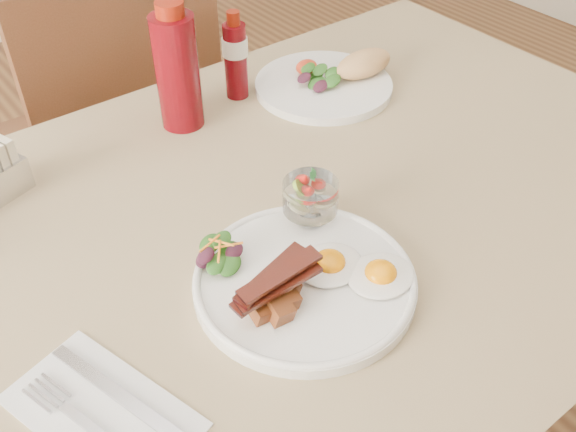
# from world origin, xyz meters

# --- Properties ---
(table) EXTENTS (1.33, 0.88, 0.75)m
(table) POSITION_xyz_m (0.00, 0.00, 0.66)
(table) COLOR brown
(table) RESTS_ON ground
(chair_far) EXTENTS (0.42, 0.42, 0.93)m
(chair_far) POSITION_xyz_m (0.00, 0.66, 0.52)
(chair_far) COLOR brown
(chair_far) RESTS_ON ground
(main_plate) EXTENTS (0.28, 0.28, 0.02)m
(main_plate) POSITION_xyz_m (-0.10, -0.13, 0.76)
(main_plate) COLOR white
(main_plate) RESTS_ON table
(fried_eggs) EXTENTS (0.15, 0.15, 0.02)m
(fried_eggs) POSITION_xyz_m (-0.04, -0.16, 0.77)
(fried_eggs) COLOR white
(fried_eggs) RESTS_ON main_plate
(bacon_potato_pile) EXTENTS (0.12, 0.07, 0.05)m
(bacon_potato_pile) POSITION_xyz_m (-0.15, -0.15, 0.79)
(bacon_potato_pile) COLOR brown
(bacon_potato_pile) RESTS_ON main_plate
(side_salad) EXTENTS (0.07, 0.07, 0.04)m
(side_salad) POSITION_xyz_m (-0.16, -0.05, 0.78)
(side_salad) COLOR #1A4913
(side_salad) RESTS_ON main_plate
(fruit_cup) EXTENTS (0.08, 0.08, 0.08)m
(fruit_cup) POSITION_xyz_m (-0.02, -0.05, 0.81)
(fruit_cup) COLOR white
(fruit_cup) RESTS_ON main_plate
(second_plate) EXTENTS (0.27, 0.25, 0.06)m
(second_plate) POSITION_xyz_m (0.26, 0.23, 0.77)
(second_plate) COLOR white
(second_plate) RESTS_ON table
(ketchup_bottle) EXTENTS (0.09, 0.09, 0.21)m
(ketchup_bottle) POSITION_xyz_m (-0.02, 0.29, 0.85)
(ketchup_bottle) COLOR #58050B
(ketchup_bottle) RESTS_ON table
(hot_sauce_bottle) EXTENTS (0.06, 0.06, 0.16)m
(hot_sauce_bottle) POSITION_xyz_m (0.11, 0.31, 0.83)
(hot_sauce_bottle) COLOR #58050B
(hot_sauce_bottle) RESTS_ON table
(napkin_cutlery) EXTENTS (0.17, 0.23, 0.01)m
(napkin_cutlery) POSITION_xyz_m (-0.37, -0.14, 0.75)
(napkin_cutlery) COLOR white
(napkin_cutlery) RESTS_ON table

